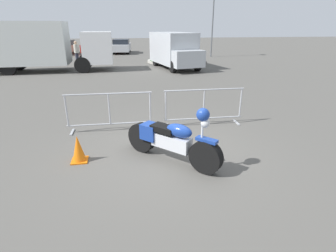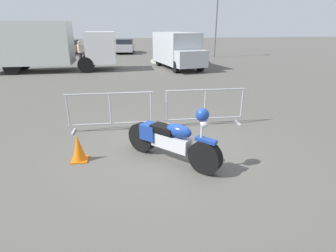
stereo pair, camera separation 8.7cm
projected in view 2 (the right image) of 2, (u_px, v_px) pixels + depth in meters
name	position (u px, v px, depth m)	size (l,w,h in m)	color
ground_plane	(167.00, 153.00, 6.00)	(120.00, 120.00, 0.00)	#54514C
motorcycle	(171.00, 139.00, 5.49)	(1.76, 1.80, 1.32)	black
crowd_barrier_near	(110.00, 111.00, 7.12)	(2.32, 0.49, 1.07)	#9EA0A5
crowd_barrier_far	(205.00, 107.00, 7.51)	(2.32, 0.49, 1.07)	#9EA0A5
box_truck	(44.00, 45.00, 16.16)	(7.72, 2.34, 2.98)	silver
delivery_van	(177.00, 49.00, 17.68)	(2.91, 5.29, 2.31)	#B2B7BC
parked_car_maroon	(11.00, 47.00, 26.34)	(2.17, 4.51, 1.48)	maroon
parked_car_yellow	(40.00, 47.00, 26.35)	(2.05, 4.25, 1.40)	yellow
parked_car_tan	(70.00, 47.00, 26.99)	(1.99, 4.14, 1.36)	tan
parked_car_red	(98.00, 46.00, 27.05)	(2.23, 4.63, 1.52)	#B21E19
parked_car_silver	(125.00, 46.00, 27.69)	(2.10, 4.35, 1.43)	#B7BABF
pedestrian	(80.00, 52.00, 19.40)	(0.48, 0.48, 1.69)	#262838
planter_island	(182.00, 58.00, 21.10)	(4.69, 4.69, 1.02)	#ADA89E
traffic_cone	(78.00, 148.00, 5.58)	(0.34, 0.34, 0.59)	orange
street_lamp	(217.00, 14.00, 23.17)	(0.36, 0.70, 5.68)	#595B60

